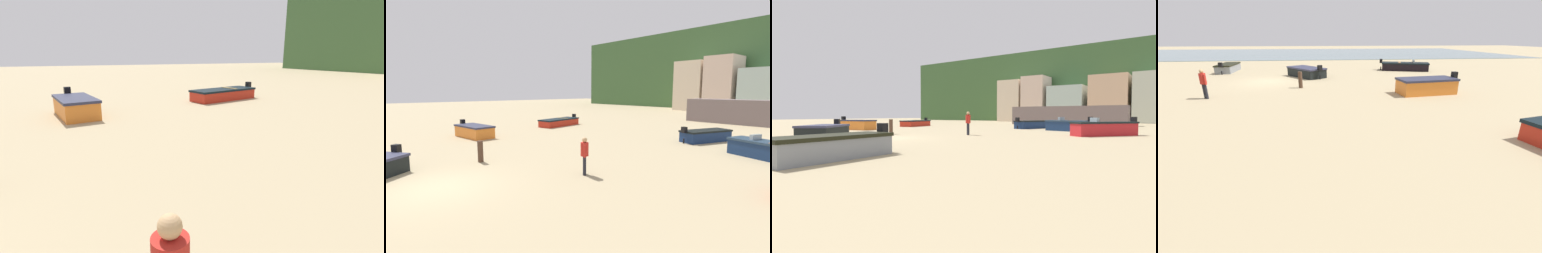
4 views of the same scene
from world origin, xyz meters
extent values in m
plane|color=tan|center=(0.00, 0.00, 0.00)|extent=(160.00, 160.00, 0.00)
cube|color=#3B5E34|center=(0.00, 66.00, 7.64)|extent=(90.00, 32.00, 15.28)
cube|color=slate|center=(1.71, 30.00, 1.29)|extent=(15.25, 2.40, 2.58)
cube|color=beige|center=(-14.53, 47.45, 4.33)|extent=(4.94, 6.90, 8.65)
cube|color=beige|center=(-9.34, 46.62, 4.57)|extent=(4.58, 5.24, 9.14)
cube|color=#ACC4BF|center=(-3.01, 46.84, 3.45)|extent=(6.52, 5.67, 6.90)
cube|color=#D5AE8D|center=(4.36, 46.81, 4.22)|extent=(6.27, 5.62, 8.43)
cube|color=beige|center=(10.78, 47.45, 4.22)|extent=(5.36, 6.90, 8.44)
cube|color=red|center=(-11.85, 14.53, 0.30)|extent=(2.39, 4.67, 0.60)
cube|color=black|center=(-11.85, 14.53, 0.66)|extent=(2.49, 4.78, 0.12)
cube|color=black|center=(-12.34, 16.88, 0.84)|extent=(0.37, 0.34, 0.40)
cylinder|color=black|center=(-12.34, 16.88, 0.15)|extent=(0.12, 0.12, 0.30)
cube|color=olive|center=(-11.97, 15.07, 0.71)|extent=(1.30, 0.50, 0.08)
cube|color=gray|center=(5.13, -6.36, 0.32)|extent=(1.57, 3.95, 0.65)
cube|color=black|center=(5.13, -6.36, 0.71)|extent=(1.65, 4.06, 0.12)
cube|color=black|center=(5.01, -4.24, 0.89)|extent=(0.33, 0.30, 0.40)
cylinder|color=black|center=(5.01, -4.24, 0.16)|extent=(0.11, 0.11, 0.32)
cube|color=navy|center=(6.45, 14.45, 0.40)|extent=(3.88, 2.19, 0.80)
cube|color=#23374C|center=(6.45, 14.45, 0.86)|extent=(4.00, 2.29, 0.12)
cube|color=black|center=(8.40, 13.91, 1.04)|extent=(0.36, 0.38, 0.40)
cylinder|color=black|center=(8.40, 13.91, 0.20)|extent=(0.12, 0.12, 0.40)
cube|color=#8C9EA8|center=(5.83, 14.62, 1.06)|extent=(0.39, 0.77, 0.28)
cube|color=#8C694E|center=(6.89, 14.32, 0.91)|extent=(0.51, 1.09, 0.08)
cube|color=red|center=(10.15, 9.99, 0.41)|extent=(3.67, 4.29, 0.82)
cube|color=black|center=(10.15, 9.99, 0.88)|extent=(3.79, 4.42, 0.12)
cube|color=black|center=(11.65, 11.94, 1.06)|extent=(0.42, 0.42, 0.40)
cylinder|color=black|center=(11.65, 11.94, 0.20)|extent=(0.14, 0.14, 0.41)
cube|color=#8C9EA8|center=(9.66, 9.36, 1.08)|extent=(0.65, 0.56, 0.28)
cube|color=black|center=(-2.79, -2.17, 0.34)|extent=(3.45, 3.80, 0.69)
cube|color=#2F314B|center=(-2.79, -2.17, 0.75)|extent=(3.58, 3.93, 0.12)
cube|color=black|center=(-3.96, -0.63, 0.93)|extent=(0.42, 0.42, 0.40)
cylinder|color=black|center=(-3.96, -0.63, 0.17)|extent=(0.14, 0.14, 0.34)
cube|color=orange|center=(-10.40, 5.34, 0.40)|extent=(3.52, 1.94, 0.81)
cube|color=#292C44|center=(-10.40, 5.34, 0.87)|extent=(3.63, 2.04, 0.12)
cube|color=black|center=(-12.24, 5.09, 1.05)|extent=(0.32, 0.35, 0.40)
cylinder|color=black|center=(-12.24, 5.09, 0.20)|extent=(0.11, 0.11, 0.40)
cube|color=navy|center=(1.98, 17.04, 0.35)|extent=(2.28, 3.81, 0.70)
cube|color=black|center=(1.98, 17.04, 0.76)|extent=(2.39, 3.93, 0.12)
cube|color=black|center=(1.38, 15.15, 0.94)|extent=(0.39, 0.36, 0.40)
cylinder|color=black|center=(1.38, 15.15, 0.17)|extent=(0.13, 0.13, 0.35)
cylinder|color=#4B3426|center=(-2.68, 2.76, 0.54)|extent=(0.27, 0.27, 1.08)
cylinder|color=black|center=(2.40, 5.23, 0.41)|extent=(0.20, 0.20, 0.82)
cylinder|color=black|center=(2.25, 5.37, 0.41)|extent=(0.20, 0.20, 0.82)
cylinder|color=red|center=(2.32, 5.30, 1.11)|extent=(0.48, 0.48, 0.58)
cylinder|color=red|center=(2.49, 5.16, 1.07)|extent=(0.13, 0.13, 0.54)
cylinder|color=red|center=(2.16, 5.44, 1.07)|extent=(0.13, 0.13, 0.54)
sphere|color=tan|center=(2.32, 5.30, 1.51)|extent=(0.31, 0.31, 0.22)
camera|label=1|loc=(4.32, 4.56, 2.91)|focal=26.80mm
camera|label=2|loc=(11.07, -2.53, 3.59)|focal=26.45mm
camera|label=3|loc=(13.99, -11.55, 1.40)|focal=27.77mm
camera|label=4|loc=(-4.24, 19.38, 3.24)|focal=22.70mm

